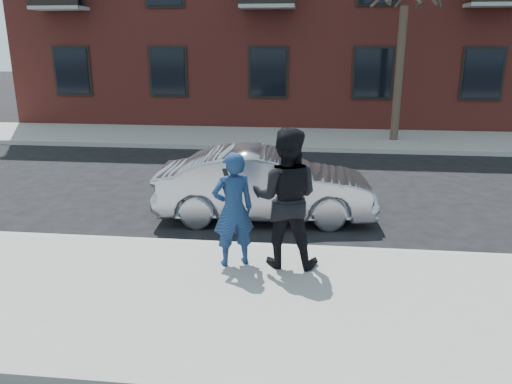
# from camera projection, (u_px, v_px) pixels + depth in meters

# --- Properties ---
(ground) EXTENTS (100.00, 100.00, 0.00)m
(ground) POSITION_uv_depth(u_px,v_px,m) (173.00, 295.00, 6.72)
(ground) COLOR black
(ground) RESTS_ON ground
(near_sidewalk) EXTENTS (50.00, 3.50, 0.15)m
(near_sidewalk) POSITION_uv_depth(u_px,v_px,m) (168.00, 299.00, 6.46)
(near_sidewalk) COLOR gray
(near_sidewalk) RESTS_ON ground
(near_curb) EXTENTS (50.00, 0.10, 0.15)m
(near_curb) POSITION_uv_depth(u_px,v_px,m) (199.00, 245.00, 8.17)
(near_curb) COLOR #999691
(near_curb) RESTS_ON ground
(far_sidewalk) EXTENTS (50.00, 3.50, 0.15)m
(far_sidewalk) POSITION_uv_depth(u_px,v_px,m) (261.00, 138.00, 17.40)
(far_sidewalk) COLOR gray
(far_sidewalk) RESTS_ON ground
(far_curb) EXTENTS (50.00, 0.10, 0.15)m
(far_curb) POSITION_uv_depth(u_px,v_px,m) (255.00, 148.00, 15.68)
(far_curb) COLOR #999691
(far_curb) RESTS_ON ground
(silver_sedan) EXTENTS (4.19, 1.73, 1.35)m
(silver_sedan) POSITION_uv_depth(u_px,v_px,m) (265.00, 185.00, 9.46)
(silver_sedan) COLOR #999BA3
(silver_sedan) RESTS_ON ground
(man_hoodie) EXTENTS (0.72, 0.62, 1.67)m
(man_hoodie) POSITION_uv_depth(u_px,v_px,m) (233.00, 210.00, 7.09)
(man_hoodie) COLOR navy
(man_hoodie) RESTS_ON near_sidewalk
(man_peacoat) EXTENTS (1.02, 0.82, 2.01)m
(man_peacoat) POSITION_uv_depth(u_px,v_px,m) (286.00, 198.00, 7.05)
(man_peacoat) COLOR black
(man_peacoat) RESTS_ON near_sidewalk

